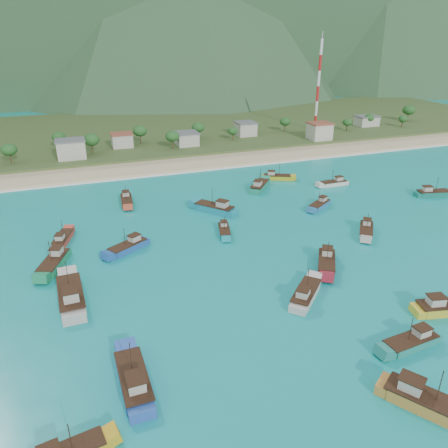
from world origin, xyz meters
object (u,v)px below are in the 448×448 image
object	(u,v)px
boat_11	(306,295)
boat_26	(128,247)
radio_tower	(318,86)
boat_12	(427,403)
boat_17	(134,382)
boat_8	(433,194)
boat_16	(215,209)
boat_25	(320,205)
boat_7	(54,263)
boat_24	(366,231)
boat_28	(259,187)
boat_5	(277,177)
boat_23	(411,343)
boat_18	(326,263)
boat_31	(334,184)
boat_14	(445,308)
boat_22	(71,297)
boat_9	(127,201)
boat_0	(224,231)
boat_6	(63,239)

from	to	relation	value
boat_11	boat_26	xyz separation A→B (m)	(-26.65, 29.80, -0.07)
radio_tower	boat_12	distance (m)	164.18
radio_tower	boat_17	distance (m)	168.66
radio_tower	boat_8	world-z (taller)	radio_tower
boat_16	boat_25	bearing A→B (deg)	-51.99
boat_17	boat_7	bearing A→B (deg)	103.54
boat_24	boat_28	distance (m)	38.83
boat_5	boat_8	distance (m)	46.05
boat_23	boat_25	bearing A→B (deg)	-22.60
boat_23	boat_24	xyz separation A→B (m)	(18.82, 36.18, -0.02)
boat_18	boat_31	distance (m)	52.34
boat_7	boat_17	size ratio (longest dim) A/B	0.96
boat_5	boat_17	bearing A→B (deg)	-12.04
boat_28	boat_17	bearing A→B (deg)	-85.85
boat_5	boat_26	distance (m)	62.29
boat_16	boat_26	world-z (taller)	boat_16
boat_14	boat_12	bearing A→B (deg)	-37.18
boat_7	boat_31	xyz separation A→B (m)	(81.49, 24.29, -0.20)
boat_31	boat_25	bearing A→B (deg)	134.74
boat_7	boat_25	distance (m)	68.43
boat_5	boat_31	world-z (taller)	boat_5
radio_tower	boat_22	xyz separation A→B (m)	(-112.24, -106.48, -20.13)
boat_9	boat_26	world-z (taller)	boat_26
boat_16	boat_9	bearing A→B (deg)	106.75
boat_5	boat_25	distance (m)	25.93
boat_23	boat_17	bearing A→B (deg)	76.65
boat_0	boat_24	xyz separation A→B (m)	(31.39, -11.52, 0.16)
boat_12	boat_31	distance (m)	87.50
boat_25	boat_23	bearing A→B (deg)	129.49
boat_5	boat_6	world-z (taller)	boat_5
boat_22	boat_28	size ratio (longest dim) A/B	1.30
radio_tower	boat_12	world-z (taller)	radio_tower
radio_tower	boat_7	bearing A→B (deg)	-141.37
boat_22	boat_23	bearing A→B (deg)	-34.16
boat_17	boat_16	bearing A→B (deg)	60.31
boat_18	boat_0	bearing A→B (deg)	-25.13
boat_17	boat_24	distance (m)	66.62
boat_0	boat_26	world-z (taller)	boat_26
boat_28	boat_7	bearing A→B (deg)	-113.52
boat_9	boat_7	bearing A→B (deg)	63.58
boat_0	boat_23	distance (m)	49.33
boat_5	boat_16	world-z (taller)	boat_16
boat_5	boat_28	bearing A→B (deg)	-27.49
boat_26	boat_12	bearing A→B (deg)	174.98
boat_6	boat_16	size ratio (longest dim) A/B	0.83
radio_tower	boat_9	distance (m)	115.37
boat_7	boat_28	size ratio (longest dim) A/B	1.09
boat_6	boat_25	world-z (taller)	boat_6
boat_23	boat_28	bearing A→B (deg)	-11.26
boat_0	boat_8	size ratio (longest dim) A/B	0.80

